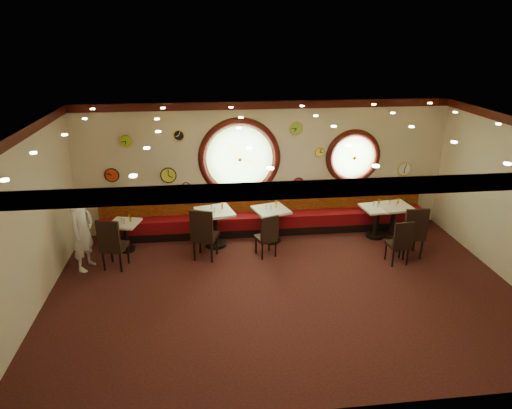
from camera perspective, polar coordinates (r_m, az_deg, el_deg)
The scene contains 52 objects.
floor at distance 9.03m, azimuth 3.55°, elevation -10.64°, with size 9.00×6.00×0.00m, color black.
ceiling at distance 7.83m, azimuth 4.08°, elevation 9.69°, with size 9.00×6.00×0.02m, color gold.
wall_back at distance 11.10m, azimuth 1.04°, elevation 4.65°, with size 9.00×0.02×3.20m, color beige.
wall_front at distance 5.71m, azimuth 9.27°, elevation -12.62°, with size 9.00×0.02×3.20m, color beige.
wall_left at distance 8.73m, azimuth -26.72°, elevation -2.38°, with size 0.02×6.00×3.20m, color beige.
molding_back at distance 10.72m, azimuth 1.13°, elevation 12.34°, with size 9.00×0.10×0.18m, color #330B09.
molding_front at distance 5.08m, azimuth 10.11°, elevation 2.01°, with size 9.00×0.10×0.18m, color #330B09.
molding_left at distance 8.29m, azimuth -28.10°, elevation 7.27°, with size 0.10×6.00×0.18m, color #330B09.
banquette_base at distance 11.36m, azimuth 1.18°, elevation -3.03°, with size 8.00×0.55×0.20m, color black.
banquette_seat at distance 11.26m, azimuth 1.19°, elevation -1.86°, with size 8.00×0.55×0.30m, color #5E080F.
banquette_back at distance 11.31m, azimuth 1.05°, elevation 0.43°, with size 8.00×0.10×0.55m, color #5C0C07.
porthole_left_glass at distance 10.96m, azimuth -2.08°, elevation 5.79°, with size 1.66×1.66×0.02m, color #83A865.
porthole_left_frame at distance 10.95m, azimuth -2.07°, elevation 5.77°, with size 1.98×1.98×0.18m, color #330B09.
porthole_left_ring at distance 10.92m, azimuth -2.06°, elevation 5.73°, with size 1.61×1.61×0.03m, color gold.
porthole_right_glass at distance 11.53m, azimuth 12.01°, elevation 5.86°, with size 1.10×1.10×0.02m, color #83A865.
porthole_right_frame at distance 11.52m, azimuth 12.03°, elevation 5.84°, with size 1.38×1.38×0.18m, color #330B09.
porthole_right_ring at distance 11.49m, azimuth 12.08°, elevation 5.80°, with size 1.09×1.09×0.03m, color gold.
wall_clock_0 at distance 10.77m, azimuth -9.63°, elevation 8.52°, with size 0.24×0.24×0.03m, color black.
wall_clock_1 at distance 11.19m, azimuth -17.57°, elevation 3.53°, with size 0.32×0.32×0.03m, color red.
wall_clock_2 at distance 11.03m, azimuth -10.89°, elevation 3.62°, with size 0.36×0.36×0.03m, color yellow.
wall_clock_3 at distance 10.95m, azimuth 5.04°, elevation 9.48°, with size 0.30×0.30×0.03m, color #8EC73E.
wall_clock_4 at distance 10.92m, azimuth -15.95°, elevation 7.64°, with size 0.26×0.26×0.03m, color #98D52A.
wall_clock_5 at distance 12.08m, azimuth 18.03°, elevation 4.24°, with size 0.34×0.34×0.03m, color white.
wall_clock_6 at distance 11.32m, azimuth 5.32°, elevation 2.78°, with size 0.24×0.24×0.03m, color red.
wall_clock_7 at distance 11.10m, azimuth -8.73°, elevation 2.24°, with size 0.20×0.20×0.03m, color white.
wall_clock_8 at distance 11.22m, azimuth 7.97°, elevation 6.49°, with size 0.22×0.22×0.03m, color #F1ED50.
table_a at distance 10.74m, azimuth -16.03°, elevation -3.41°, with size 0.77×0.77×0.69m.
table_b at distance 10.54m, azimuth -5.16°, elevation -2.40°, with size 0.96×0.96×0.87m.
table_c at distance 10.75m, azimuth 1.88°, elevation -2.06°, with size 0.92×0.92×0.82m.
table_d at distance 11.35m, azimuth 14.83°, elevation -1.67°, with size 0.78×0.78×0.77m.
table_e at distance 11.47m, azimuth 16.82°, elevation -1.51°, with size 0.81×0.81×0.81m.
chair_a at distance 9.89m, azimuth -17.61°, elevation -4.38°, with size 0.59×0.59×0.71m.
chair_b at distance 9.87m, azimuth -6.60°, elevation -3.32°, with size 0.64×0.64×0.74m.
chair_c at distance 9.98m, azimuth 1.48°, elevation -3.61°, with size 0.53×0.53×0.62m.
chair_d at distance 10.13m, azimuth 17.62°, elevation -4.23°, with size 0.46×0.46×0.63m.
chair_e at distance 10.47m, azimuth 19.09°, elevation -2.95°, with size 0.52×0.52×0.74m.
condiment_a_salt at distance 10.63m, azimuth -16.43°, elevation -1.95°, with size 0.04×0.04×0.10m, color silver.
condiment_b_salt at distance 10.44m, azimuth -5.58°, elevation -0.41°, with size 0.04×0.04×0.11m, color silver.
condiment_c_salt at distance 10.60m, azimuth 1.27°, elevation -0.35°, with size 0.03×0.03×0.09m, color silver.
condiment_d_salt at distance 11.27m, azimuth 14.52°, elevation 0.01°, with size 0.03×0.03×0.10m, color #BABBBF.
condiment_a_pepper at distance 10.55m, azimuth -16.18°, elevation -2.05°, with size 0.04×0.04×0.11m, color silver.
condiment_b_pepper at distance 10.32m, azimuth -5.21°, elevation -0.66°, with size 0.04×0.04×0.11m, color #B9B8BD.
condiment_c_pepper at distance 10.52m, azimuth 1.88°, elevation -0.47°, with size 0.04×0.04×0.11m, color silver.
condiment_d_pepper at distance 11.23m, azimuth 15.00°, elevation -0.06°, with size 0.04×0.04×0.11m, color silver.
condiment_a_bottle at distance 10.61m, azimuth -15.47°, elevation -1.64°, with size 0.05×0.05×0.17m, color gold.
condiment_b_bottle at distance 10.48m, azimuth -4.26°, elevation -0.19°, with size 0.04×0.04×0.14m, color orange.
condiment_c_bottle at distance 10.70m, azimuth 2.52°, elevation 0.08°, with size 0.06×0.06×0.18m, color yellow.
condiment_d_bottle at distance 11.33m, azimuth 15.12°, elevation 0.24°, with size 0.05×0.05×0.16m, color gold.
condiment_e_salt at distance 11.37m, azimuth 16.37°, elevation 0.25°, with size 0.04×0.04×0.11m, color silver.
condiment_e_pepper at distance 11.37m, azimuth 17.20°, elevation 0.14°, with size 0.04×0.04×0.10m, color silver.
condiment_e_bottle at distance 11.50m, azimuth 17.36°, elevation 0.46°, with size 0.04×0.04×0.14m, color gold.
waiter at distance 10.05m, azimuth -20.91°, elevation -3.08°, with size 0.63×0.41×1.72m, color silver.
Camera 1 is at (-1.44, -7.54, 4.75)m, focal length 32.00 mm.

